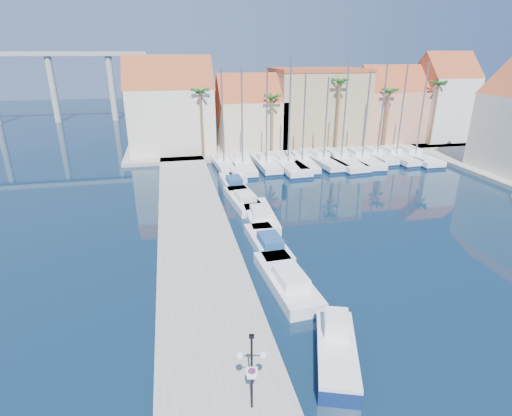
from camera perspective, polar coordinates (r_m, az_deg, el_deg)
The scene contains 33 objects.
ground at distance 22.37m, azimuth 20.31°, elevation -19.82°, with size 260.00×260.00×0.00m, color #081D31.
quay_west at distance 30.64m, azimuth -8.23°, elevation -6.09°, with size 6.00×77.00×0.50m, color gray.
shore_north at distance 66.51m, azimuth 6.00°, elevation 9.08°, with size 54.00×16.00×0.50m, color gray.
lamp_post at distance 16.80m, azimuth -0.62°, elevation -21.00°, with size 1.24×0.50×3.70m.
fishing_boat at distance 21.17m, azimuth 11.40°, elevation -19.14°, with size 3.61×5.87×1.95m.
motorboat_west_0 at distance 26.28m, azimuth 4.48°, elevation -10.25°, with size 2.91×7.47×1.40m.
motorboat_west_1 at distance 30.86m, azimuth 1.73°, elevation -5.11°, with size 2.49×6.84×1.40m.
motorboat_west_2 at distance 36.11m, azimuth 0.56°, elevation -1.02°, with size 2.74×7.57×1.40m.
motorboat_west_3 at distance 39.93m, azimuth -1.80°, elevation 1.20°, with size 3.02×7.52×1.40m.
motorboat_west_4 at distance 45.02m, azimuth -3.26°, elevation 3.54°, with size 2.35×6.87×1.40m.
motorboat_west_5 at distance 48.58m, azimuth -3.02°, elevation 4.88°, with size 2.14×5.36×1.40m.
sailboat_0 at distance 52.99m, azimuth -4.70°, elevation 6.37°, with size 2.61×8.23×12.40m.
sailboat_1 at distance 52.57m, azimuth -2.01°, elevation 6.26°, with size 3.25×10.37×12.43m.
sailboat_2 at distance 52.98m, azimuth 1.34°, elevation 6.41°, with size 2.52×8.94×12.27m.
sailboat_3 at distance 53.17m, azimuth 4.36°, elevation 6.39°, with size 3.59×11.59×14.03m.
sailboat_4 at distance 54.25m, azimuth 6.45°, elevation 6.60°, with size 3.51×10.39×11.73m.
sailboat_5 at distance 55.66m, azimuth 9.33°, elevation 6.82°, with size 3.71×10.85×11.40m.
sailboat_6 at distance 56.19m, azimuth 11.73°, elevation 6.81°, with size 3.94×12.07×13.70m.
sailboat_7 at distance 57.57m, azimuth 14.68°, elevation 6.89°, with size 3.81×11.25×12.11m.
sailboat_8 at distance 59.51m, azimuth 16.69°, elevation 7.24°, with size 2.63×8.67×14.85m.
sailboat_9 at distance 60.33m, azimuth 19.07°, elevation 7.09°, with size 3.22×9.94×12.99m.
sailboat_10 at distance 61.33m, azimuth 21.47°, elevation 6.98°, with size 2.96×11.01×13.13m.
building_0 at distance 61.20m, azimuth -12.10°, elevation 13.64°, with size 12.30×9.00×13.50m.
building_1 at distance 62.62m, azimuth -0.70°, elevation 13.12°, with size 10.30×8.00×11.00m.
building_2 at distance 66.50m, azimuth 8.74°, elevation 14.20°, with size 14.20×10.20×11.50m.
building_3 at distance 70.81m, azimuth 18.40°, elevation 13.49°, with size 10.30×8.00×12.00m.
building_4 at distance 74.80m, azimuth 25.04°, elevation 13.84°, with size 8.30×8.00×14.00m.
palm_0 at distance 56.13m, azimuth -7.98°, elevation 15.86°, with size 2.60×2.60×10.15m.
palm_1 at distance 57.88m, azimuth 2.34°, elevation 15.26°, with size 2.60×2.60×9.15m.
palm_2 at distance 60.99m, azimuth 11.92°, elevation 16.93°, with size 2.60×2.60×11.15m.
palm_3 at distance 64.73m, azimuth 18.55°, elevation 15.29°, with size 2.60×2.60×9.65m.
palm_4 at distance 69.02m, azimuth 24.61°, elevation 15.61°, with size 2.60×2.60×10.65m.
viaduct at distance 99.98m, azimuth -30.24°, elevation 16.32°, with size 48.00×2.20×14.45m.
Camera 1 is at (-10.46, -13.71, 14.25)m, focal length 28.00 mm.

